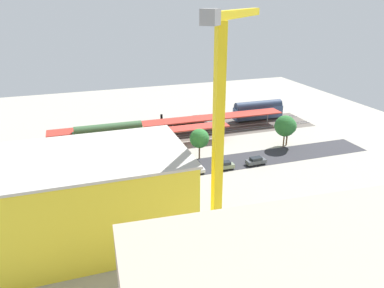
{
  "coord_description": "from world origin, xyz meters",
  "views": [
    {
      "loc": [
        19.21,
        76.03,
        36.31
      ],
      "look_at": [
        -7.81,
        -1.31,
        4.28
      ],
      "focal_mm": 34.72,
      "sensor_mm": 36.0,
      "label": 1
    }
  ],
  "objects": [
    {
      "name": "ground_plane",
      "position": [
        0.0,
        0.0,
        0.0
      ],
      "size": [
        168.16,
        168.16,
        0.0
      ],
      "primitive_type": "plane",
      "color": "#9E998C",
      "rests_on": "ground"
    },
    {
      "name": "rail_bed",
      "position": [
        0.0,
        -21.57,
        0.0
      ],
      "size": [
        105.27,
        16.09,
        0.01
      ],
      "primitive_type": "cube",
      "rotation": [
        0.0,
        0.0,
        -0.01
      ],
      "color": "#5B544C",
      "rests_on": "ground"
    },
    {
      "name": "street_asphalt",
      "position": [
        0.0,
        2.55,
        0.0
      ],
      "size": [
        105.2,
        10.24,
        0.01
      ],
      "primitive_type": "cube",
      "rotation": [
        0.0,
        0.0,
        -0.01
      ],
      "color": "#2D2D33",
      "rests_on": "ground"
    },
    {
      "name": "track_rails",
      "position": [
        0.0,
        -21.57,
        0.18
      ],
      "size": [
        105.09,
        9.65,
        0.12
      ],
      "color": "#9E9EA8",
      "rests_on": "ground"
    },
    {
      "name": "platform_canopy_near",
      "position": [
        8.48,
        -13.03,
        4.23
      ],
      "size": [
        60.8,
        5.32,
        4.43
      ],
      "color": "#B73328",
      "rests_on": "ground"
    },
    {
      "name": "platform_canopy_far",
      "position": [
        -8.72,
        -20.43,
        4.03
      ],
      "size": [
        67.71,
        6.22,
        4.23
      ],
      "color": "#A82D23",
      "rests_on": "ground"
    },
    {
      "name": "locomotive",
      "position": [
        -13.14,
        -24.99,
        1.72
      ],
      "size": [
        16.01,
        2.8,
        4.93
      ],
      "color": "black",
      "rests_on": "ground"
    },
    {
      "name": "passenger_coach",
      "position": [
        -38.49,
        -24.99,
        3.27
      ],
      "size": [
        16.37,
        3.34,
        6.23
      ],
      "color": "black",
      "rests_on": "ground"
    },
    {
      "name": "freight_coach_far",
      "position": [
        9.57,
        -18.14,
        3.16
      ],
      "size": [
        18.29,
        3.15,
        6.0
      ],
      "color": "black",
      "rests_on": "ground"
    },
    {
      "name": "parked_car_0",
      "position": [
        -21.26,
        5.76,
        0.79
      ],
      "size": [
        4.82,
        2.05,
        1.78
      ],
      "color": "black",
      "rests_on": "ground"
    },
    {
      "name": "parked_car_1",
      "position": [
        -13.39,
        5.79,
        0.82
      ],
      "size": [
        4.18,
        1.9,
        1.86
      ],
      "color": "black",
      "rests_on": "ground"
    },
    {
      "name": "parked_car_2",
      "position": [
        -6.07,
        5.67,
        0.76
      ],
      "size": [
        4.42,
        2.01,
        1.72
      ],
      "color": "black",
      "rests_on": "ground"
    },
    {
      "name": "parked_car_3",
      "position": [
        2.67,
        5.94,
        0.77
      ],
      "size": [
        4.64,
        1.82,
        1.76
      ],
      "color": "black",
      "rests_on": "ground"
    },
    {
      "name": "construction_building",
      "position": [
        16.5,
        22.37,
        7.09
      ],
      "size": [
        28.32,
        19.13,
        14.18
      ],
      "primitive_type": "cube",
      "rotation": [
        0.0,
        0.0,
        -0.01
      ],
      "color": "yellow",
      "rests_on": "ground"
    },
    {
      "name": "construction_roof_slab",
      "position": [
        16.5,
        22.37,
        14.38
      ],
      "size": [
        28.93,
        19.73,
        0.4
      ],
      "primitive_type": "cube",
      "rotation": [
        0.0,
        0.0,
        -0.01
      ],
      "color": "#B7B2A8",
      "rests_on": "construction_building"
    },
    {
      "name": "tower_crane",
      "position": [
        -3.16,
        26.28,
        20.9
      ],
      "size": [
        18.59,
        20.88,
        35.26
      ],
      "color": "gray",
      "rests_on": "ground"
    },
    {
      "name": "box_truck_0",
      "position": [
        5.3,
        8.78,
        1.62
      ],
      "size": [
        10.08,
        2.75,
        3.26
      ],
      "color": "black",
      "rests_on": "ground"
    },
    {
      "name": "street_tree_0",
      "position": [
        8.15,
        -1.71,
        4.3
      ],
      "size": [
        4.78,
        4.78,
        6.71
      ],
      "color": "brown",
      "rests_on": "ground"
    },
    {
      "name": "street_tree_1",
      "position": [
        -34.9,
        -2.59,
        5.31
      ],
      "size": [
        4.47,
        4.47,
        7.57
      ],
      "color": "brown",
      "rests_on": "ground"
    },
    {
      "name": "street_tree_3",
      "position": [
        -9.87,
        -1.81,
        5.25
      ],
      "size": [
        4.71,
        4.71,
        7.62
      ],
      "color": "brown",
      "rests_on": "ground"
    },
    {
      "name": "street_tree_4",
      "position": [
        -33.48,
        -1.8,
        5.79
      ],
      "size": [
        5.48,
        5.48,
        8.54
      ],
      "color": "brown",
      "rests_on": "ground"
    },
    {
      "name": "traffic_light",
      "position": [
        1.17,
        6.8,
        4.49
      ],
      "size": [
        0.5,
        0.36,
        6.81
      ],
      "color": "#333333",
      "rests_on": "ground"
    }
  ]
}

